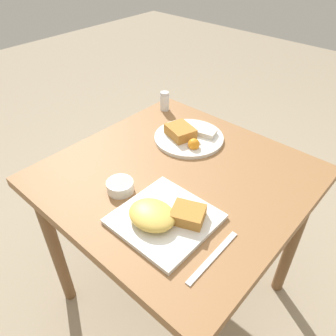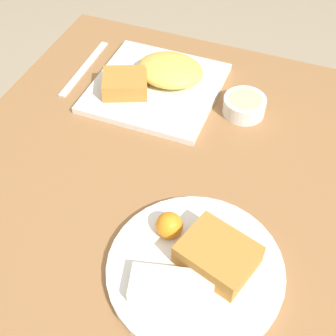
# 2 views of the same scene
# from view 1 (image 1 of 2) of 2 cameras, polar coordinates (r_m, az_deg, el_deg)

# --- Properties ---
(ground_plane) EXTENTS (8.00, 8.00, 0.00)m
(ground_plane) POSITION_cam_1_polar(r_m,az_deg,el_deg) (1.68, 1.18, -20.56)
(ground_plane) COLOR gray
(dining_table) EXTENTS (0.83, 0.82, 0.73)m
(dining_table) POSITION_cam_1_polar(r_m,az_deg,el_deg) (1.19, 1.57, -4.58)
(dining_table) COLOR olive
(dining_table) RESTS_ON ground_plane
(plate_square_near) EXTENTS (0.26, 0.26, 0.06)m
(plate_square_near) POSITION_cam_1_polar(r_m,az_deg,el_deg) (0.94, -0.85, -8.49)
(plate_square_near) COLOR white
(plate_square_near) RESTS_ON dining_table
(plate_oval_far) EXTENTS (0.27, 0.27, 0.05)m
(plate_oval_far) POSITION_cam_1_polar(r_m,az_deg,el_deg) (1.29, 3.52, 5.58)
(plate_oval_far) COLOR white
(plate_oval_far) RESTS_ON dining_table
(sauce_ramekin) EXTENTS (0.09, 0.09, 0.04)m
(sauce_ramekin) POSITION_cam_1_polar(r_m,az_deg,el_deg) (1.05, -8.33, -3.13)
(sauce_ramekin) COLOR white
(sauce_ramekin) RESTS_ON dining_table
(salt_shaker) EXTENTS (0.04, 0.04, 0.09)m
(salt_shaker) POSITION_cam_1_polar(r_m,az_deg,el_deg) (1.49, -0.60, 11.39)
(salt_shaker) COLOR white
(salt_shaker) RESTS_ON dining_table
(butter_knife) EXTENTS (0.02, 0.21, 0.00)m
(butter_knife) POSITION_cam_1_polar(r_m,az_deg,el_deg) (0.89, 7.83, -15.10)
(butter_knife) COLOR silver
(butter_knife) RESTS_ON dining_table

